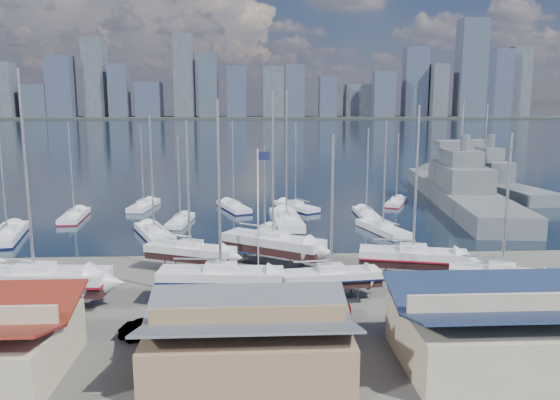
{
  "coord_description": "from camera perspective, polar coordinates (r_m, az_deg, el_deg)",
  "views": [
    {
      "loc": [
        0.29,
        -56.93,
        15.99
      ],
      "look_at": [
        3.71,
        8.0,
        4.54
      ],
      "focal_mm": 35.0,
      "sensor_mm": 36.0,
      "label": 1
    }
  ],
  "objects": [
    {
      "name": "sailboat_moored_11",
      "position": [
        89.94,
        12.04,
        -0.28
      ],
      "size": [
        5.4,
        8.24,
        12.01
      ],
      "rotation": [
        0.0,
        0.0,
        1.14
      ],
      "color": "black",
      "rests_on": "water"
    },
    {
      "name": "sailboat_moored_4",
      "position": [
        74.94,
        -10.38,
        -2.24
      ],
      "size": [
        3.17,
        8.49,
        12.53
      ],
      "rotation": [
        0.0,
        0.0,
        1.47
      ],
      "color": "black",
      "rests_on": "water"
    },
    {
      "name": "sailboat_moored_0",
      "position": [
        73.35,
        -26.57,
        -3.43
      ],
      "size": [
        5.51,
        11.72,
        16.9
      ],
      "rotation": [
        0.0,
        0.0,
        1.79
      ],
      "color": "black",
      "rests_on": "water"
    },
    {
      "name": "sailboat_cradle_6",
      "position": [
        52.03,
        13.72,
        -5.83
      ],
      "size": [
        10.2,
        5.03,
        15.89
      ],
      "rotation": [
        0.0,
        0.0,
        -0.24
      ],
      "color": "#2D2D33",
      "rests_on": "ground"
    },
    {
      "name": "sailboat_cradle_2",
      "position": [
        53.36,
        -9.38,
        -5.35
      ],
      "size": [
        9.09,
        5.64,
        14.5
      ],
      "rotation": [
        0.0,
        0.0,
        -0.39
      ],
      "color": "#2D2D33",
      "rests_on": "ground"
    },
    {
      "name": "sailboat_moored_6",
      "position": [
        67.27,
        -1.59,
        -3.49
      ],
      "size": [
        4.17,
        8.04,
        11.57
      ],
      "rotation": [
        0.0,
        0.0,
        1.3
      ],
      "color": "black",
      "rests_on": "water"
    },
    {
      "name": "sailboat_moored_2",
      "position": [
        87.24,
        -14.04,
        -0.66
      ],
      "size": [
        3.71,
        9.34,
        13.72
      ],
      "rotation": [
        0.0,
        0.0,
        1.44
      ],
      "color": "black",
      "rests_on": "water"
    },
    {
      "name": "sailboat_cradle_4",
      "position": [
        55.09,
        -0.73,
        -4.57
      ],
      "size": [
        10.53,
        8.37,
        17.29
      ],
      "rotation": [
        0.0,
        0.0,
        -0.58
      ],
      "color": "#2D2D33",
      "rests_on": "ground"
    },
    {
      "name": "sailboat_moored_9",
      "position": [
        70.02,
        10.69,
        -3.12
      ],
      "size": [
        5.34,
        10.07,
        14.64
      ],
      "rotation": [
        0.0,
        0.0,
        1.86
      ],
      "color": "black",
      "rests_on": "water"
    },
    {
      "name": "flagpole",
      "position": [
        47.55,
        -2.21,
        -0.86
      ],
      "size": [
        1.08,
        0.12,
        12.22
      ],
      "color": "white",
      "rests_on": "ground"
    },
    {
      "name": "naval_ship_west",
      "position": [
        110.06,
        20.4,
        1.88
      ],
      "size": [
        10.71,
        38.44,
        17.42
      ],
      "rotation": [
        0.0,
        0.0,
        1.69
      ],
      "color": "slate",
      "rests_on": "water"
    },
    {
      "name": "sailboat_moored_1",
      "position": [
        82.02,
        -20.68,
        -1.69
      ],
      "size": [
        3.43,
        9.66,
        14.17
      ],
      "rotation": [
        0.0,
        0.0,
        1.65
      ],
      "color": "black",
      "rests_on": "water"
    },
    {
      "name": "sailboat_moored_8",
      "position": [
        83.86,
        1.61,
        -0.8
      ],
      "size": [
        7.03,
        9.28,
        13.87
      ],
      "rotation": [
        0.0,
        0.0,
        2.12
      ],
      "color": "black",
      "rests_on": "water"
    },
    {
      "name": "sailboat_moored_7",
      "position": [
        73.55,
        0.66,
        -2.31
      ],
      "size": [
        4.15,
        12.56,
        18.7
      ],
      "rotation": [
        0.0,
        0.0,
        1.63
      ],
      "color": "black",
      "rests_on": "water"
    },
    {
      "name": "sailboat_cradle_7",
      "position": [
        49.13,
        22.14,
        -7.36
      ],
      "size": [
        8.6,
        5.24,
        13.77
      ],
      "rotation": [
        0.0,
        0.0,
        -0.38
      ],
      "color": "#2D2D33",
      "rests_on": "ground"
    },
    {
      "name": "sailboat_moored_10",
      "position": [
        79.08,
        9.0,
        -1.58
      ],
      "size": [
        2.51,
        8.9,
        13.3
      ],
      "rotation": [
        0.0,
        0.0,
        1.57
      ],
      "color": "black",
      "rests_on": "water"
    },
    {
      "name": "car_b",
      "position": [
        39.31,
        -13.35,
        -13.21
      ],
      "size": [
        4.37,
        2.3,
        1.37
      ],
      "primitive_type": "imported",
      "rotation": [
        0.0,
        0.0,
        1.36
      ],
      "color": "gray",
      "rests_on": "ground"
    },
    {
      "name": "sailboat_cradle_5",
      "position": [
        45.44,
        5.34,
        -8.05
      ],
      "size": [
        8.58,
        3.38,
        13.68
      ],
      "rotation": [
        0.0,
        0.0,
        0.13
      ],
      "color": "#2D2D33",
      "rests_on": "ground"
    },
    {
      "name": "sailboat_moored_3",
      "position": [
        68.28,
        -13.0,
        -3.55
      ],
      "size": [
        6.65,
        10.63,
        15.42
      ],
      "rotation": [
        0.0,
        0.0,
        1.97
      ],
      "color": "black",
      "rests_on": "water"
    },
    {
      "name": "skyline",
      "position": [
        611.18,
        -3.85,
        12.13
      ],
      "size": [
        639.14,
        43.8,
        107.69
      ],
      "color": "#475166",
      "rests_on": "far_shore"
    },
    {
      "name": "naval_ship_east",
      "position": [
        93.85,
        18.13,
        0.71
      ],
      "size": [
        14.23,
        51.21,
        18.55
      ],
      "rotation": [
        0.0,
        0.0,
        1.45
      ],
      "color": "slate",
      "rests_on": "water"
    },
    {
      "name": "sailboat_cradle_1",
      "position": [
        47.85,
        -24.24,
        -7.66
      ],
      "size": [
        11.93,
        4.41,
        18.64
      ],
      "rotation": [
        0.0,
        0.0,
        -0.1
      ],
      "color": "#2D2D33",
      "rests_on": "ground"
    },
    {
      "name": "shed_grey",
      "position": [
        33.89,
        -3.34,
        -14.14
      ],
      "size": [
        12.6,
        8.4,
        4.17
      ],
      "color": "#8C6B4C",
      "rests_on": "ground"
    },
    {
      "name": "car_d",
      "position": [
        39.8,
        14.69,
        -12.89
      ],
      "size": [
        3.23,
        5.42,
        1.47
      ],
      "primitive_type": "imported",
      "rotation": [
        0.0,
        0.0,
        -0.24
      ],
      "color": "gray",
      "rests_on": "ground"
    },
    {
      "name": "ground",
      "position": [
        49.58,
        -3.23,
        -8.84
      ],
      "size": [
        1400.0,
        1400.0,
        0.0
      ],
      "primitive_type": "plane",
      "color": "#605E59",
      "rests_on": "ground"
    },
    {
      "name": "car_a",
      "position": [
        41.8,
        -26.1,
        -12.57
      ],
      "size": [
        2.63,
        4.28,
        1.36
      ],
      "primitive_type": "imported",
      "rotation": [
        0.0,
        0.0,
        -0.27
      ],
      "color": "gray",
      "rests_on": "ground"
    },
    {
      "name": "car_c",
      "position": [
        40.92,
        5.95,
        -12.03
      ],
      "size": [
        2.83,
        5.15,
        1.37
      ],
      "primitive_type": "imported",
      "rotation": [
        0.0,
        0.0,
        -0.12
      ],
      "color": "gray",
      "rests_on": "ground"
    },
    {
      "name": "sailboat_cradle_3",
      "position": [
        44.86,
        -6.21,
        -8.12
      ],
      "size": [
        10.36,
        3.72,
        16.37
      ],
      "rotation": [
        0.0,
        0.0,
        -0.09
      ],
      "color": "#2D2D33",
      "rests_on": "ground"
    },
    {
      "name": "shed_blue",
      "position": [
        37.25,
        22.72,
        -12.19
      ],
      "size": [
        13.65,
        9.45,
        4.71
      ],
      "color": "#BFB293",
      "rests_on": "ground"
    },
    {
      "name": "sailboat_moored_5",
      "position": [
        83.73,
        -4.86,
        -0.84
      ],
      "size": [
        5.78,
        9.78,
        14.13
      ],
      "rotation": [
        0.0,
        0.0,
        1.93
      ],
      "color": "black",
      "rests_on": "water"
    },
    {
      "name": "far_shore",
      "position": [
        617.11,
        -3.07,
        8.59
      ],
      "size": [
        1400.0,
        80.0,
        2.2
      ],
      "primitive_type": "cube",
      "color": "#2D332D",
      "rests_on": "ground"
    },
    {
      "name": "water",
      "position": [
        357.3,
        -3.08,
        7.38
      ],
      "size": [
        1400.0,
        600.0,
        0.4
      ],
      "primitive_type": "cube",
      "color": "#182238",
      "rests_on": "ground"
    }
  ]
}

